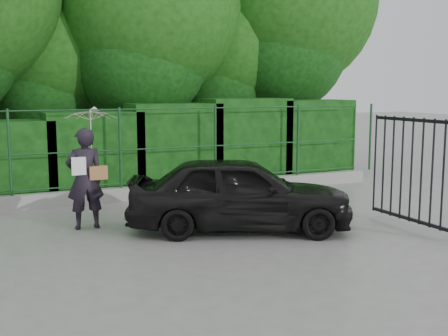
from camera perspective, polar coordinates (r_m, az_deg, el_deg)
name	(u,v)px	position (r m, az deg, el deg)	size (l,w,h in m)	color
ground	(170,258)	(8.52, -5.53, -9.06)	(80.00, 80.00, 0.00)	gray
kerb	(104,196)	(12.71, -12.13, -2.78)	(14.00, 0.25, 0.30)	#9E9E99
fence	(112,148)	(12.60, -11.29, 1.98)	(14.13, 0.06, 1.80)	#17401F
hedge	(97,151)	(13.56, -12.81, 1.73)	(14.20, 1.20, 2.25)	black
trees	(115,10)	(16.04, -11.06, 15.52)	(17.10, 6.15, 8.08)	black
gate	(442,168)	(10.12, 21.31, 0.05)	(0.22, 2.33, 2.36)	black
woman	(89,152)	(10.31, -13.58, 1.59)	(0.95, 0.94, 2.15)	black
car	(240,193)	(9.93, 1.61, -2.57)	(1.58, 3.94, 1.34)	black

